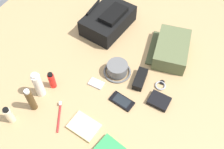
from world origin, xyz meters
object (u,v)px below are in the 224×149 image
at_px(cologne_bottle, 31,100).
at_px(toothpaste_tube, 38,85).
at_px(toothbrush, 59,115).
at_px(backpack, 108,20).
at_px(sunscreen_spray, 52,80).
at_px(sunglasses_case, 140,79).
at_px(bucket_hat, 117,69).
at_px(media_player, 96,83).
at_px(wallet, 159,101).
at_px(notepad, 84,126).
at_px(lotion_bottle, 9,115).
at_px(cell_phone, 122,101).
at_px(wristwatch, 161,85).
at_px(toiletry_pouch, 171,49).

height_order(cologne_bottle, toothpaste_tube, toothpaste_tube).
bearing_deg(toothbrush, cologne_bottle, 98.82).
xyz_separation_m(backpack, sunscreen_spray, (-0.56, 0.05, -0.01)).
relative_size(toothpaste_tube, sunglasses_case, 1.24).
bearing_deg(bucket_hat, media_player, 152.01).
bearing_deg(toothpaste_tube, bucket_hat, -43.72).
distance_m(wallet, notepad, 0.42).
bearing_deg(media_player, sunscreen_spray, 120.48).
bearing_deg(bucket_hat, lotion_bottle, 146.79).
distance_m(bucket_hat, media_player, 0.15).
bearing_deg(cologne_bottle, lotion_bottle, 153.66).
bearing_deg(notepad, wallet, -35.65).
relative_size(cell_phone, wristwatch, 1.96).
distance_m(toiletry_pouch, wallet, 0.36).
distance_m(cell_phone, media_player, 0.18).
relative_size(backpack, lotion_bottle, 3.21).
relative_size(bucket_hat, toothbrush, 1.02).
distance_m(media_player, wallet, 0.36).
relative_size(backpack, sunscreen_spray, 3.24).
bearing_deg(backpack, toothpaste_tube, 172.43).
height_order(backpack, sunglasses_case, backpack).
relative_size(wristwatch, wallet, 0.65).
distance_m(backpack, bucket_hat, 0.38).
xyz_separation_m(backpack, toiletry_pouch, (-0.03, -0.45, -0.01)).
bearing_deg(wristwatch, sunglasses_case, 101.63).
bearing_deg(wallet, cell_phone, 120.16).
height_order(cologne_bottle, sunglasses_case, cologne_bottle).
distance_m(cologne_bottle, wallet, 0.67).
bearing_deg(toiletry_pouch, cell_phone, 165.63).
distance_m(toiletry_pouch, bucket_hat, 0.36).
bearing_deg(wallet, cologne_bottle, 123.28).
bearing_deg(bucket_hat, cell_phone, -145.93).
relative_size(toothbrush, sunglasses_case, 1.14).
bearing_deg(lotion_bottle, notepad, -68.44).
bearing_deg(notepad, sunscreen_spray, 71.11).
xyz_separation_m(cell_phone, sunglasses_case, (0.17, -0.03, 0.01)).
bearing_deg(bucket_hat, toothbrush, 159.97).
height_order(backpack, sunscreen_spray, backpack).
xyz_separation_m(toiletry_pouch, sunscreen_spray, (-0.53, 0.50, 0.01)).
height_order(wristwatch, sunglasses_case, sunglasses_case).
height_order(bucket_hat, media_player, bucket_hat).
height_order(lotion_bottle, sunglasses_case, lotion_bottle).
bearing_deg(wristwatch, lotion_bottle, 132.54).
bearing_deg(toiletry_pouch, backpack, 85.59).
xyz_separation_m(cologne_bottle, toothbrush, (0.02, -0.15, -0.07)).
bearing_deg(sunscreen_spray, toothpaste_tube, 156.46).
bearing_deg(notepad, bucket_hat, 7.63).
distance_m(cell_phone, notepad, 0.24).
bearing_deg(cell_phone, lotion_bottle, 128.25).
bearing_deg(cell_phone, toiletry_pouch, -14.37).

